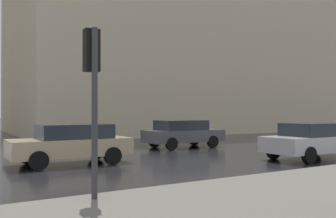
{
  "coord_description": "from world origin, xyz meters",
  "views": [
    {
      "loc": [
        -10.38,
        -1.11,
        1.85
      ],
      "look_at": [
        1.56,
        -8.41,
        1.95
      ],
      "focal_mm": 39.65,
      "sensor_mm": 36.0,
      "label": 1
    }
  ],
  "objects_px": {
    "traffic_signal_post": "(92,76)",
    "car_dark_grey": "(183,133)",
    "car_champagne": "(71,143)",
    "car_silver": "(313,140)"
  },
  "relations": [
    {
      "from": "traffic_signal_post",
      "to": "car_dark_grey",
      "type": "distance_m",
      "value": 12.09
    },
    {
      "from": "car_dark_grey",
      "to": "car_champagne",
      "type": "relative_size",
      "value": 1.0
    },
    {
      "from": "traffic_signal_post",
      "to": "car_silver",
      "type": "height_order",
      "value": "traffic_signal_post"
    },
    {
      "from": "car_silver",
      "to": "car_champagne",
      "type": "height_order",
      "value": "same"
    },
    {
      "from": "car_dark_grey",
      "to": "car_champagne",
      "type": "xyz_separation_m",
      "value": [
        -3.0,
        6.72,
        0.0
      ]
    },
    {
      "from": "car_champagne",
      "to": "car_dark_grey",
      "type": "bearing_deg",
      "value": -65.93
    },
    {
      "from": "car_silver",
      "to": "car_champagne",
      "type": "xyz_separation_m",
      "value": [
        3.5,
        8.47,
        0.0
      ]
    },
    {
      "from": "car_dark_grey",
      "to": "car_champagne",
      "type": "height_order",
      "value": "same"
    },
    {
      "from": "car_champagne",
      "to": "traffic_signal_post",
      "type": "bearing_deg",
      "value": 167.03
    },
    {
      "from": "car_champagne",
      "to": "car_silver",
      "type": "bearing_deg",
      "value": -112.44
    }
  ]
}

